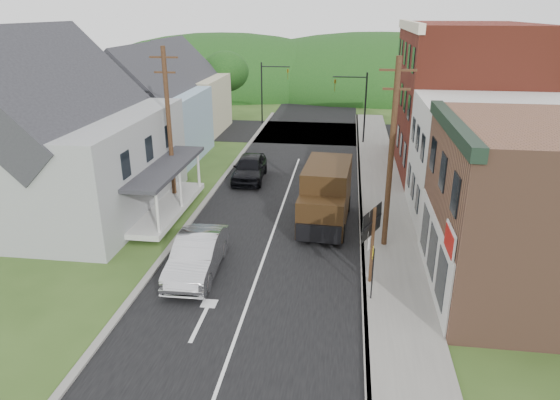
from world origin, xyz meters
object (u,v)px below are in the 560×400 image
at_px(dark_sedan, 250,168).
at_px(warning_sign, 373,265).
at_px(silver_sedan, 197,256).
at_px(route_sign_cluster, 372,234).
at_px(delivery_van, 326,196).

height_order(dark_sedan, warning_sign, warning_sign).
distance_m(dark_sedan, warning_sign, 16.11).
height_order(silver_sedan, dark_sedan, silver_sedan).
xyz_separation_m(route_sign_cluster, warning_sign, (0.02, -1.34, -0.67)).
bearing_deg(route_sign_cluster, dark_sedan, 144.87).
bearing_deg(silver_sedan, warning_sign, -11.87).
distance_m(silver_sedan, route_sign_cluster, 7.52).
bearing_deg(route_sign_cluster, delivery_van, 133.81).
bearing_deg(warning_sign, delivery_van, 111.78).
relative_size(dark_sedan, delivery_van, 0.84).
bearing_deg(warning_sign, silver_sedan, 175.59).
bearing_deg(delivery_van, dark_sedan, 132.22).
xyz_separation_m(delivery_van, warning_sign, (2.17, -7.41, 0.01)).
bearing_deg(dark_sedan, silver_sedan, -91.49).
bearing_deg(dark_sedan, warning_sign, -64.18).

